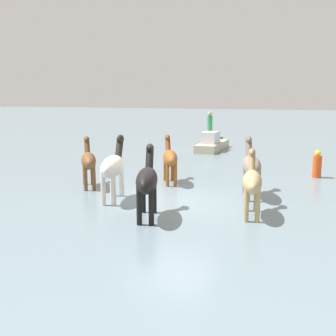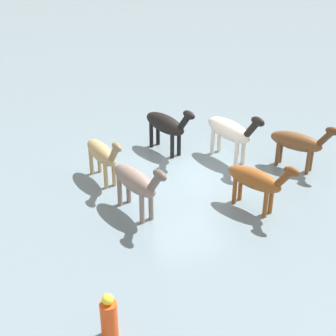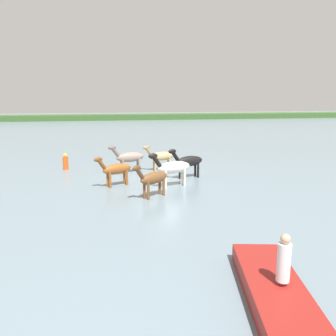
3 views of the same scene
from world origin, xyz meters
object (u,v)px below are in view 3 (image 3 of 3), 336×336
(horse_lead, at_px, (188,161))
(boat_skiff_near, at_px, (277,300))
(horse_gray_outer, at_px, (116,169))
(horse_mid_herd, at_px, (129,157))
(horse_rear_stallion, at_px, (172,168))
(horse_chestnut_trailing, at_px, (161,156))
(horse_dark_mare, at_px, (153,178))
(person_helmsman_aft, at_px, (284,260))
(buoy_channel_marker, at_px, (66,162))

(horse_lead, xyz_separation_m, boat_skiff_near, (-1.18, -13.11, -0.88))
(horse_gray_outer, xyz_separation_m, boat_skiff_near, (3.26, -12.03, -0.81))
(horse_mid_herd, distance_m, horse_rear_stallion, 4.53)
(horse_chestnut_trailing, xyz_separation_m, horse_gray_outer, (-3.19, -3.70, 0.01))
(horse_rear_stallion, height_order, boat_skiff_near, horse_rear_stallion)
(horse_chestnut_trailing, relative_size, horse_dark_mare, 1.11)
(horse_dark_mare, bearing_deg, boat_skiff_near, 64.04)
(horse_mid_herd, relative_size, boat_skiff_near, 0.48)
(person_helmsman_aft, bearing_deg, horse_gray_outer, 106.10)
(horse_gray_outer, relative_size, person_helmsman_aft, 1.84)
(horse_dark_mare, relative_size, buoy_channel_marker, 1.81)
(horse_rear_stallion, height_order, buoy_channel_marker, horse_rear_stallion)
(horse_lead, relative_size, person_helmsman_aft, 2.05)
(horse_mid_herd, bearing_deg, boat_skiff_near, 81.93)
(horse_mid_herd, distance_m, horse_chestnut_trailing, 2.23)
(horse_dark_mare, distance_m, boat_skiff_near, 9.65)
(horse_dark_mare, relative_size, horse_gray_outer, 0.94)
(boat_skiff_near, height_order, buoy_channel_marker, buoy_channel_marker)
(boat_skiff_near, height_order, person_helmsman_aft, person_helmsman_aft)
(horse_chestnut_trailing, height_order, buoy_channel_marker, horse_chestnut_trailing)
(horse_lead, relative_size, horse_gray_outer, 1.11)
(horse_lead, bearing_deg, horse_chestnut_trailing, -84.55)
(horse_rear_stallion, distance_m, boat_skiff_near, 11.33)
(horse_gray_outer, bearing_deg, buoy_channel_marker, -85.04)
(horse_chestnut_trailing, bearing_deg, buoy_channel_marker, -24.89)
(horse_rear_stallion, height_order, person_helmsman_aft, horse_rear_stallion)
(horse_chestnut_trailing, distance_m, horse_rear_stallion, 4.44)
(horse_rear_stallion, distance_m, horse_gray_outer, 3.17)
(horse_chestnut_trailing, bearing_deg, horse_mid_herd, -0.80)
(buoy_channel_marker, bearing_deg, horse_chestnut_trailing, -13.30)
(horse_rear_stallion, xyz_separation_m, horse_gray_outer, (-3.08, 0.73, -0.12))
(horse_dark_mare, relative_size, person_helmsman_aft, 1.73)
(horse_gray_outer, bearing_deg, horse_dark_mare, 97.17)
(horse_dark_mare, xyz_separation_m, buoy_channel_marker, (-4.96, 7.76, -0.47))
(horse_rear_stallion, relative_size, boat_skiff_near, 0.50)
(horse_mid_herd, distance_m, horse_gray_outer, 3.43)
(horse_gray_outer, bearing_deg, horse_rear_stallion, 139.72)
(horse_dark_mare, height_order, person_helmsman_aft, person_helmsman_aft)
(horse_rear_stallion, xyz_separation_m, boat_skiff_near, (0.18, -11.30, -0.93))
(horse_lead, xyz_separation_m, buoy_channel_marker, (-7.68, 4.14, -0.55))
(horse_mid_herd, distance_m, person_helmsman_aft, 15.38)
(horse_dark_mare, bearing_deg, horse_mid_herd, -118.23)
(horse_mid_herd, distance_m, boat_skiff_near, 15.51)
(horse_lead, bearing_deg, horse_mid_herd, -52.62)
(horse_rear_stallion, xyz_separation_m, person_helmsman_aft, (0.35, -11.17, 0.05))
(horse_dark_mare, relative_size, horse_rear_stallion, 0.81)
(horse_mid_herd, relative_size, horse_gray_outer, 1.12)
(horse_mid_herd, bearing_deg, buoy_channel_marker, -41.04)
(buoy_channel_marker, bearing_deg, horse_gray_outer, -58.16)
(person_helmsman_aft, relative_size, buoy_channel_marker, 1.04)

